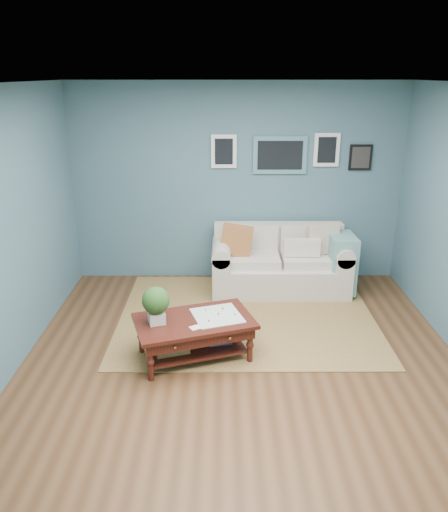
{
  "coord_description": "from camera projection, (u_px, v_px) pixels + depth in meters",
  "views": [
    {
      "loc": [
        -0.19,
        -4.24,
        2.79
      ],
      "look_at": [
        -0.18,
        1.0,
        0.86
      ],
      "focal_mm": 35.0,
      "sensor_mm": 36.0,
      "label": 1
    }
  ],
  "objects": [
    {
      "name": "room_shell",
      "position": [
        246.0,
        240.0,
        4.52
      ],
      "size": [
        5.0,
        5.02,
        2.7
      ],
      "color": "brown",
      "rests_on": "ground"
    },
    {
      "name": "area_rug",
      "position": [
        247.0,
        316.0,
        6.07
      ],
      "size": [
        3.05,
        2.44,
        0.01
      ],
      "primitive_type": "cube",
      "color": "brown",
      "rests_on": "ground"
    },
    {
      "name": "loveseat",
      "position": [
        286.0,
        262.0,
        6.71
      ],
      "size": [
        1.86,
        0.84,
        0.95
      ],
      "color": "beige",
      "rests_on": "ground"
    },
    {
      "name": "coffee_table",
      "position": [
        188.0,
        327.0,
        5.06
      ],
      "size": [
        1.33,
        1.02,
        0.82
      ],
      "rotation": [
        0.0,
        0.0,
        0.32
      ],
      "color": "black",
      "rests_on": "ground"
    }
  ]
}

